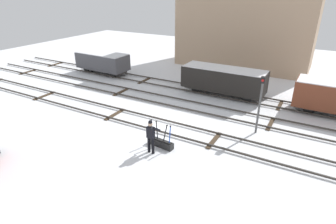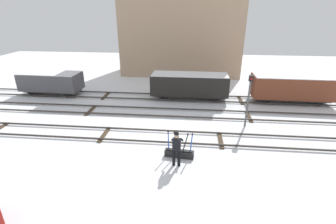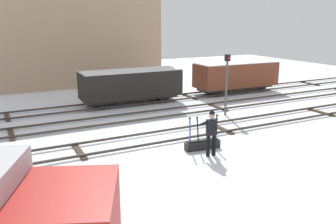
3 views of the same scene
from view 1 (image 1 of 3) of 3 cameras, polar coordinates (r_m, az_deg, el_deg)
The scene contains 10 objects.
ground_plane at distance 17.17m, azimuth -1.65°, elevation -3.01°, with size 60.00×60.00×0.00m, color white.
track_main_line at distance 17.12m, azimuth -1.66°, elevation -2.70°, with size 44.00×1.94×0.18m.
track_siding_near at distance 20.06m, azimuth 3.76°, elevation 1.51°, with size 44.00×1.94×0.18m.
track_siding_far at distance 22.97m, azimuth 7.48°, elevation 4.38°, with size 44.00×1.94×0.18m.
switch_lever_frame at distance 15.05m, azimuth -1.53°, elevation -6.18°, with size 1.55×0.52×1.45m.
rail_worker at distance 14.13m, azimuth -3.50°, elevation -4.58°, with size 0.58×0.72×1.87m.
signal_post at distance 16.42m, azimuth 18.36°, elevation 2.53°, with size 0.24×0.32×3.43m.
apartment_building at distance 31.30m, azimuth 16.14°, elevation 19.62°, with size 13.61×6.83×11.52m.
freight_car_mid_siding at distance 22.12m, azimuth 11.27°, elevation 6.51°, with size 6.39×2.08×2.19m.
freight_car_far_end at distance 28.24m, azimuth -13.25°, elevation 10.01°, with size 5.27×2.27×2.01m.
Camera 1 is at (7.91, -13.03, 7.91)m, focal length 29.81 mm.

